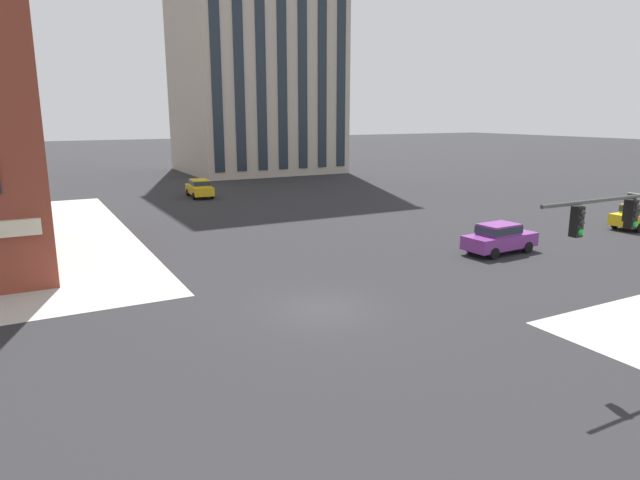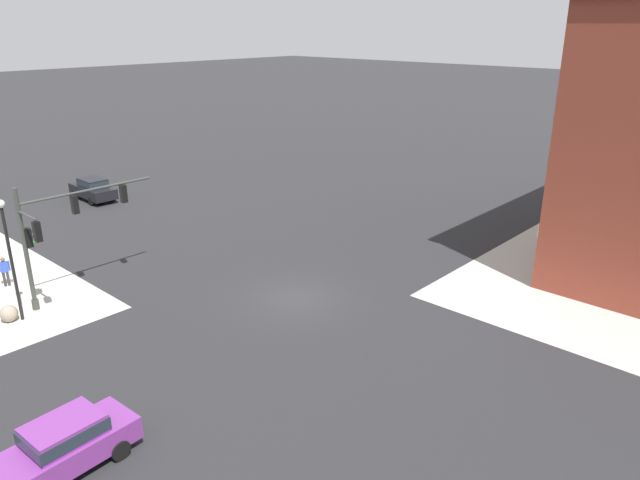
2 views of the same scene
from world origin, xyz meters
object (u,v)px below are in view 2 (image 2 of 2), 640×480
at_px(pedestrian_walking_east, 5,270).
at_px(traffic_signal_main, 54,229).
at_px(car_main_southbound_near, 93,188).
at_px(car_main_southbound_far, 63,445).
at_px(street_lamp_corner_near, 9,247).
at_px(bollard_sphere_curb_a, 9,313).

bearing_deg(pedestrian_walking_east, traffic_signal_main, 106.87).
distance_m(car_main_southbound_near, car_main_southbound_far, 30.57).
distance_m(pedestrian_walking_east, street_lamp_corner_near, 5.16).
bearing_deg(traffic_signal_main, car_main_southbound_near, -121.91).
height_order(pedestrian_walking_east, street_lamp_corner_near, street_lamp_corner_near).
bearing_deg(street_lamp_corner_near, bollard_sphere_curb_a, -28.86).
bearing_deg(bollard_sphere_curb_a, car_main_southbound_far, 76.41).
distance_m(bollard_sphere_curb_a, car_main_southbound_far, 11.46).
distance_m(bollard_sphere_curb_a, car_main_southbound_near, 19.80).
bearing_deg(car_main_southbound_far, street_lamp_corner_near, -106.09).
height_order(pedestrian_walking_east, car_main_southbound_near, car_main_southbound_near).
height_order(car_main_southbound_near, car_main_southbound_far, same).
distance_m(traffic_signal_main, bollard_sphere_curb_a, 4.25).
relative_size(pedestrian_walking_east, car_main_southbound_far, 0.35).
relative_size(street_lamp_corner_near, car_main_southbound_near, 1.28).
bearing_deg(pedestrian_walking_east, street_lamp_corner_near, 76.82).
height_order(street_lamp_corner_near, car_main_southbound_near, street_lamp_corner_near).
xyz_separation_m(bollard_sphere_curb_a, car_main_southbound_near, (-12.26, -15.54, 0.53)).
bearing_deg(car_main_southbound_near, traffic_signal_main, 58.09).
bearing_deg(pedestrian_walking_east, car_main_southbound_far, 74.73).
distance_m(pedestrian_walking_east, car_main_southbound_far, 15.75).
bearing_deg(car_main_southbound_far, traffic_signal_main, -115.43).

